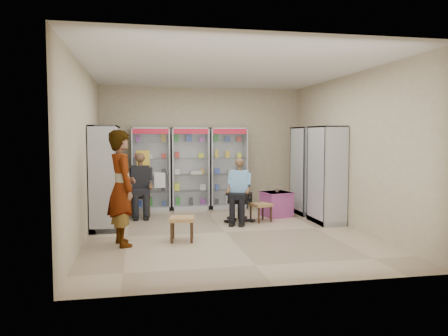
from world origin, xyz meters
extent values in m
plane|color=tan|center=(0.00, 0.00, 0.00)|extent=(6.00, 6.00, 0.00)
cube|color=#BDAF8C|center=(0.00, 3.00, 1.50)|extent=(5.00, 0.02, 3.00)
cube|color=#BDAF8C|center=(0.00, -3.00, 1.50)|extent=(5.00, 0.02, 3.00)
cube|color=#BDAF8C|center=(-2.50, 0.00, 1.50)|extent=(0.02, 6.00, 3.00)
cube|color=#BDAF8C|center=(2.50, 0.00, 1.50)|extent=(0.02, 6.00, 3.00)
cube|color=silver|center=(0.00, 0.00, 3.00)|extent=(5.00, 6.00, 0.02)
cube|color=#B1B3B8|center=(-1.30, 2.73, 1.00)|extent=(0.90, 0.50, 2.00)
cube|color=#A4A6AB|center=(-0.35, 2.73, 1.00)|extent=(0.90, 0.50, 2.00)
cube|color=#B5B7BD|center=(0.60, 2.73, 1.00)|extent=(0.90, 0.50, 2.00)
cube|color=#B5B8BC|center=(2.23, 1.60, 1.00)|extent=(0.90, 0.50, 2.00)
cube|color=#B8B9C0|center=(2.23, 0.50, 1.00)|extent=(0.90, 0.50, 2.00)
cube|color=#B7BABF|center=(-2.23, 1.80, 1.00)|extent=(0.90, 0.50, 2.00)
cube|color=#B6BABE|center=(-2.23, 0.70, 1.00)|extent=(0.90, 0.50, 2.00)
cube|color=#311B13|center=(-1.55, 2.00, 0.47)|extent=(0.42, 0.42, 0.94)
cube|color=black|center=(0.47, 0.91, 0.50)|extent=(0.70, 0.70, 0.99)
cube|color=#9F3F6D|center=(1.44, 1.39, 0.27)|extent=(0.68, 0.66, 0.55)
cylinder|color=#531F07|center=(1.46, 1.41, 0.60)|extent=(0.07, 0.07, 0.10)
cube|color=#AE8949|center=(0.93, 0.87, 0.19)|extent=(0.48, 0.48, 0.38)
cube|color=#A87846|center=(-0.86, -0.53, 0.21)|extent=(0.47, 0.47, 0.41)
imported|color=#98989B|center=(-1.85, -0.62, 0.95)|extent=(0.63, 0.79, 1.89)
camera|label=1|loc=(-1.56, -7.90, 1.79)|focal=35.00mm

